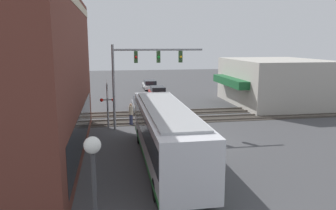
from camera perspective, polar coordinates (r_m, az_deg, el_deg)
name	(u,v)px	position (r m, az deg, el deg)	size (l,w,h in m)	color
ground_plane	(196,140)	(23.23, 4.82, -6.06)	(120.00, 120.00, 0.00)	#424244
shop_building	(274,82)	(38.25, 18.00, 3.88)	(11.53, 10.49, 4.92)	#B2ADA3
city_bus	(166,132)	(18.30, -0.36, -4.78)	(12.31, 2.59, 3.27)	silver
traffic_signal_gantry	(141,67)	(25.50, -4.69, 6.63)	(0.42, 7.09, 6.60)	gray
crossing_signal	(107,100)	(26.19, -10.51, 0.88)	(1.41, 1.18, 3.81)	gray
streetlamp	(95,203)	(8.99, -12.61, -16.35)	(0.44, 0.44, 4.44)	#38383A
rail_track_near	(178,120)	(28.86, 1.82, -2.62)	(2.60, 60.00, 0.15)	#332D28
rail_track_far	(172,112)	(31.93, 0.66, -1.30)	(2.60, 60.00, 0.15)	#332D28
parked_car_grey	(142,105)	(32.68, -4.58, 0.08)	(4.82, 1.82, 1.41)	slate
parked_car_red	(158,93)	(40.04, -1.83, 2.13)	(4.35, 1.82, 1.49)	#B21E19
parked_car_white	(150,85)	(47.92, -3.18, 3.50)	(4.65, 1.82, 1.35)	silver
pedestrian_at_crossing	(131,114)	(27.21, -6.46, -1.54)	(0.34, 0.34, 1.83)	#2D3351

